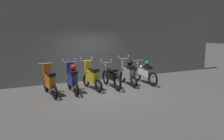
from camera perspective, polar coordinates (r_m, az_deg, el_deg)
name	(u,v)px	position (r m, az deg, el deg)	size (l,w,h in m)	color
ground_plane	(105,90)	(9.00, -1.87, -5.27)	(80.00, 80.00, 0.00)	#565451
back_wall	(87,47)	(10.74, -6.65, 5.89)	(16.00, 0.30, 3.25)	gray
motorbike_slot_0	(50,82)	(8.49, -16.04, -2.92)	(0.56, 1.68, 1.18)	black
motorbike_slot_1	(72,78)	(8.65, -10.35, -2.18)	(0.59, 1.68, 1.29)	black
motorbike_slot_2	(92,77)	(9.06, -5.39, -1.78)	(0.59, 1.68, 1.29)	black
motorbike_slot_3	(111,76)	(9.36, -0.28, -1.59)	(0.59, 1.95, 1.15)	black
motorbike_slot_4	(128,73)	(9.78, 4.17, -0.67)	(0.59, 1.68, 1.29)	black
motorbike_slot_5	(144,72)	(10.20, 8.51, -0.57)	(0.56, 1.95, 1.08)	black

